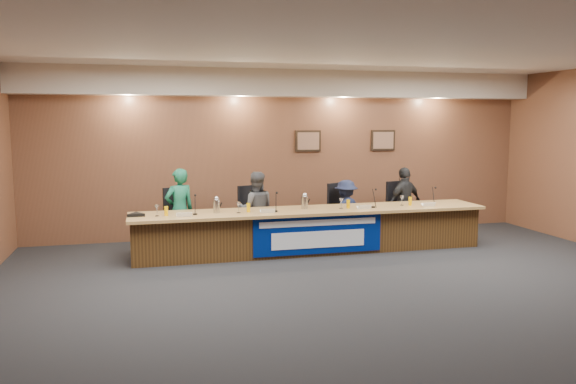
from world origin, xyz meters
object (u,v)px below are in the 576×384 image
(dais_body, at_px, (311,232))
(speakerphone, at_px, (136,215))
(office_chair_a, at_px, (179,222))
(office_chair_b, at_px, (255,219))
(carafe_mid, at_px, (305,202))
(panelist_a, at_px, (180,210))
(panelist_c, at_px, (346,211))
(carafe_left, at_px, (217,206))
(banner, at_px, (318,235))
(panelist_b, at_px, (256,209))
(office_chair_c, at_px, (344,215))
(office_chair_d, at_px, (402,213))
(panelist_d, at_px, (405,203))

(dais_body, xyz_separation_m, speakerphone, (-2.91, -0.05, 0.43))
(office_chair_a, bearing_deg, dais_body, -33.98)
(dais_body, xyz_separation_m, office_chair_b, (-0.85, 0.73, 0.13))
(office_chair_a, relative_size, carafe_mid, 2.19)
(panelist_a, relative_size, panelist_c, 1.24)
(panelist_c, bearing_deg, panelist_a, -20.11)
(carafe_left, bearing_deg, banner, -13.13)
(panelist_b, distance_m, panelist_c, 1.71)
(office_chair_c, bearing_deg, office_chair_b, 155.64)
(banner, height_order, office_chair_a, banner)
(office_chair_d, bearing_deg, banner, -164.23)
(carafe_mid, bearing_deg, office_chair_b, 135.63)
(banner, height_order, carafe_mid, carafe_mid)
(office_chair_d, height_order, carafe_mid, carafe_mid)
(panelist_a, bearing_deg, panelist_c, 160.33)
(office_chair_b, height_order, carafe_left, carafe_left)
(carafe_left, bearing_deg, panelist_b, 40.08)
(panelist_b, bearing_deg, carafe_left, 48.43)
(dais_body, distance_m, office_chair_b, 1.12)
(banner, relative_size, panelist_a, 1.53)
(dais_body, xyz_separation_m, panelist_c, (0.86, 0.63, 0.23))
(dais_body, relative_size, panelist_a, 4.17)
(panelist_d, height_order, office_chair_d, panelist_d)
(panelist_b, distance_m, panelist_d, 2.90)
(dais_body, relative_size, office_chair_c, 12.50)
(dais_body, xyz_separation_m, office_chair_a, (-2.19, 0.73, 0.13))
(banner, relative_size, panelist_d, 1.61)
(office_chair_a, distance_m, carafe_mid, 2.23)
(panelist_a, xyz_separation_m, panelist_c, (3.05, 0.00, -0.14))
(panelist_d, distance_m, office_chair_c, 1.21)
(panelist_d, bearing_deg, dais_body, -3.87)
(dais_body, distance_m, office_chair_c, 1.14)
(banner, height_order, speakerphone, speakerphone)
(panelist_c, distance_m, office_chair_a, 3.06)
(banner, bearing_deg, office_chair_c, 52.89)
(panelist_a, xyz_separation_m, speakerphone, (-0.72, -0.68, 0.06))
(panelist_c, distance_m, speakerphone, 3.84)
(panelist_c, distance_m, office_chair_b, 1.72)
(banner, bearing_deg, panelist_d, 26.86)
(dais_body, bearing_deg, panelist_d, 16.94)
(panelist_d, height_order, office_chair_a, panelist_d)
(panelist_a, relative_size, speakerphone, 4.49)
(dais_body, xyz_separation_m, carafe_left, (-1.63, -0.03, 0.51))
(dais_body, bearing_deg, carafe_left, -178.79)
(panelist_c, bearing_deg, dais_body, 15.84)
(office_chair_b, distance_m, office_chair_c, 1.71)
(panelist_b, bearing_deg, office_chair_d, -169.67)
(panelist_d, relative_size, office_chair_d, 2.85)
(panelist_a, relative_size, office_chair_a, 3.00)
(panelist_a, bearing_deg, banner, 134.90)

